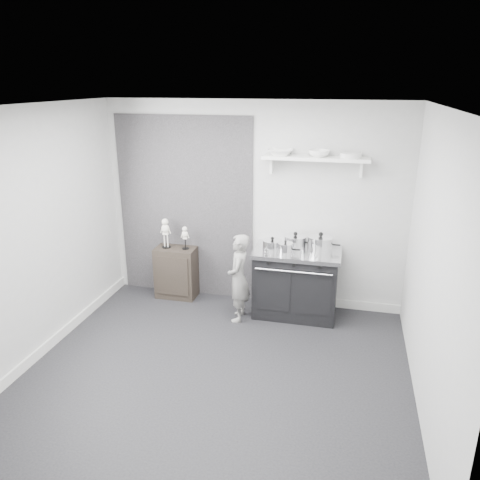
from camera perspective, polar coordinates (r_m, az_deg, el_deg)
name	(u,v)px	position (r m, az deg, el deg)	size (l,w,h in m)	color
ground	(217,370)	(5.16, -2.84, -15.55)	(4.00, 4.00, 0.00)	black
room_shell	(210,218)	(4.61, -3.71, 2.74)	(4.02, 3.62, 2.71)	#B1B1AE
wall_shelf	(316,159)	(5.84, 9.19, 9.71)	(1.30, 0.26, 0.24)	white
stove	(296,282)	(6.11, 6.82, -5.12)	(1.10, 0.69, 0.88)	black
side_cabinet	(176,272)	(6.64, -7.76, -3.93)	(0.56, 0.33, 0.72)	black
child	(239,278)	(5.88, -0.17, -4.64)	(0.42, 0.27, 1.14)	gray
pot_front_left	(272,245)	(5.88, 3.95, -0.64)	(0.33, 0.25, 0.18)	silver
pot_back_left	(295,241)	(6.04, 6.75, -0.13)	(0.38, 0.30, 0.20)	silver
pot_back_right	(320,243)	(5.97, 9.78, -0.37)	(0.41, 0.33, 0.24)	silver
pot_front_center	(285,248)	(5.80, 5.55, -1.00)	(0.28, 0.19, 0.17)	silver
skeleton_full	(166,231)	(6.48, -9.07, 1.10)	(0.13, 0.09, 0.48)	silver
skeleton_torso	(185,236)	(6.39, -6.72, 0.46)	(0.10, 0.07, 0.37)	silver
bowl_large	(280,152)	(5.87, 4.95, 10.61)	(0.31, 0.31, 0.08)	white
bowl_small	(319,153)	(5.82, 9.61, 10.37)	(0.26, 0.26, 0.08)	white
plate_stack	(351,155)	(5.81, 13.32, 10.01)	(0.26, 0.26, 0.06)	silver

